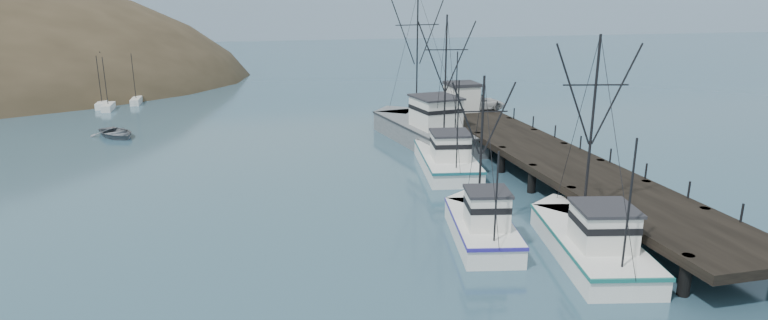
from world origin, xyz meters
TOP-DOWN VIEW (x-y plane):
  - ground at (0.00, 0.00)m, footprint 400.00×400.00m
  - pier at (14.00, 16.00)m, footprint 6.00×44.00m
  - distant_ridge at (10.00, 170.00)m, footprint 360.00×40.00m
  - distant_ridge_far at (-40.00, 185.00)m, footprint 180.00×25.00m
  - moored_sailboats at (-30.43, 55.31)m, footprint 22.74×18.87m
  - trawler_near at (9.61, 0.99)m, footprint 5.71×11.71m
  - trawler_mid at (4.90, 4.31)m, footprint 4.50×9.28m
  - trawler_far at (7.59, 18.04)m, footprint 5.39×12.01m
  - work_vessel at (8.48, 26.81)m, footprint 7.10×16.72m
  - pier_shed at (13.54, 30.58)m, footprint 3.00×3.20m
  - pickup_truck at (15.50, 30.59)m, footprint 5.11×2.46m
  - motorboat at (-19.64, 35.46)m, footprint 5.89×6.36m

SIDE VIEW (x-z plane):
  - ground at x=0.00m, z-range 0.00..0.00m
  - distant_ridge at x=10.00m, z-range -13.00..13.00m
  - distant_ridge_far at x=-40.00m, z-range -9.00..9.00m
  - motorboat at x=-19.64m, z-range -0.54..0.54m
  - moored_sailboats at x=-30.43m, z-range -2.84..3.51m
  - trawler_mid at x=4.90m, z-range -3.89..5.53m
  - trawler_near at x=9.61m, z-range -5.05..6.69m
  - trawler_far at x=7.59m, z-range -5.23..6.87m
  - work_vessel at x=8.48m, z-range -5.65..8.11m
  - pier at x=14.00m, z-range 0.69..2.69m
  - pickup_truck at x=15.50m, z-range 2.00..3.40m
  - pier_shed at x=13.54m, z-range 2.02..4.82m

